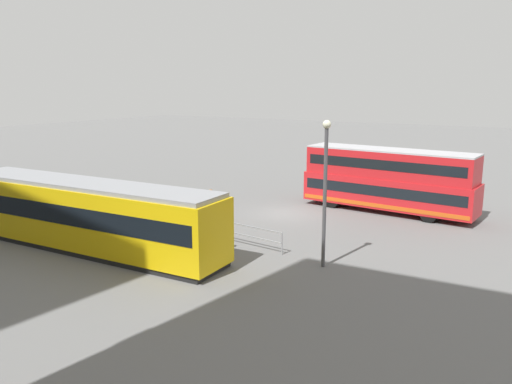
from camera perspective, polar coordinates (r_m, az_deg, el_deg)
name	(u,v)px	position (r m, az deg, el deg)	size (l,w,h in m)	color
ground_plane	(286,213)	(31.50, 3.42, -2.42)	(160.00, 160.00, 0.00)	slate
double_decker_bus	(388,180)	(32.54, 14.63, 1.30)	(10.85, 3.24, 3.94)	red
tram_yellow	(86,214)	(25.65, -18.57, -2.37)	(15.12, 3.32, 3.31)	#E5B70C
pedestrian_near_railing	(211,201)	(30.41, -5.09, -1.02)	(0.36, 0.34, 1.74)	#4C3F2D
pedestrian_crossing	(218,231)	(24.11, -4.32, -4.35)	(0.36, 0.34, 1.79)	#4C3F2D
pedestrian_railing	(224,227)	(25.78, -3.67, -3.96)	(7.16, 0.73, 1.08)	gray
info_sign	(134,199)	(29.04, -13.57, -0.74)	(1.04, 0.24, 2.31)	slate
street_lamp	(325,182)	(21.61, 7.79, 1.09)	(0.36, 0.36, 6.37)	#4C4C51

